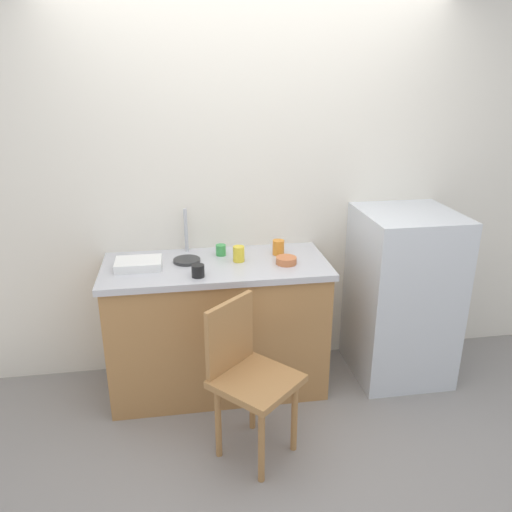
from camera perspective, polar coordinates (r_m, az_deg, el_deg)
ground_plane at (r=3.12m, az=2.47°, el=-20.42°), size 8.00×8.00×0.00m
back_wall at (r=3.44m, az=-0.52°, el=7.31°), size 4.80×0.10×2.52m
cabinet_base at (r=3.38m, az=-4.37°, el=-8.18°), size 1.38×0.60×0.85m
countertop at (r=3.19m, az=-4.58°, el=-1.12°), size 1.42×0.64×0.04m
faucet at (r=3.36m, az=-7.94°, el=2.92°), size 0.02×0.02×0.29m
refrigerator at (r=3.60m, az=16.16°, el=-4.27°), size 0.62×0.64×1.17m
chair at (r=2.79m, az=-0.94°, el=-13.09°), size 0.57×0.57×0.89m
dish_tray at (r=3.17m, az=-13.18°, el=-0.87°), size 0.28×0.20×0.05m
terracotta_bowl at (r=3.15m, az=3.46°, el=-0.51°), size 0.13×0.13×0.04m
hotplate at (r=3.21m, az=-7.85°, el=-0.50°), size 0.17×0.17×0.02m
cup_black at (r=2.97m, az=-6.59°, el=-1.68°), size 0.08×0.08×0.07m
cup_yellow at (r=3.18m, az=-1.97°, el=0.25°), size 0.07×0.07×0.10m
cup_orange at (r=3.31m, az=2.55°, el=0.98°), size 0.08×0.08×0.10m
cup_green at (r=3.30m, az=-4.00°, el=0.68°), size 0.07×0.07×0.07m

